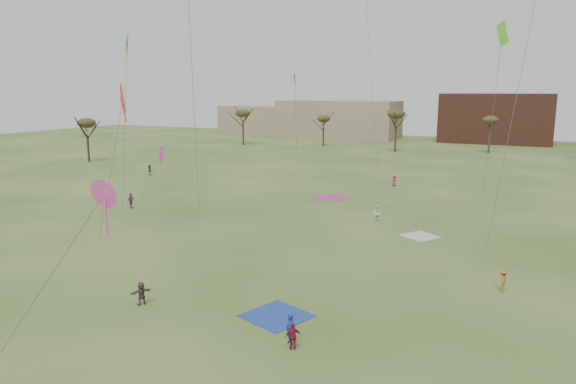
% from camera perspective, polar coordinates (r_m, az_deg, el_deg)
% --- Properties ---
extents(ground, '(260.00, 260.00, 0.00)m').
position_cam_1_polar(ground, '(31.27, -9.99, -13.76)').
color(ground, '#31551A').
rests_on(ground, ground).
extents(flyer_near_right, '(0.72, 0.67, 1.64)m').
position_cam_1_polar(flyer_near_right, '(28.36, 0.23, -14.44)').
color(flyer_near_right, navy).
rests_on(flyer_near_right, ground).
extents(spectator_fore_a, '(0.88, 0.79, 1.43)m').
position_cam_1_polar(spectator_fore_a, '(27.88, 0.55, -15.15)').
color(spectator_fore_a, maroon).
rests_on(spectator_fore_a, ground).
extents(spectator_fore_c, '(1.01, 1.40, 1.46)m').
position_cam_1_polar(spectator_fore_c, '(34.32, -15.39, -10.38)').
color(spectator_fore_c, brown).
rests_on(spectator_fore_c, ground).
extents(flyer_mid_b, '(0.61, 1.00, 1.51)m').
position_cam_1_polar(flyer_mid_b, '(37.81, 21.92, -8.75)').
color(flyer_mid_b, '#BC6023').
rests_on(flyer_mid_b, ground).
extents(spectator_mid_d, '(0.50, 1.04, 1.73)m').
position_cam_1_polar(spectator_mid_d, '(61.55, -16.44, -0.89)').
color(spectator_mid_d, '#873F97').
rests_on(spectator_mid_d, ground).
extents(spectator_mid_e, '(0.97, 0.86, 1.66)m').
position_cam_1_polar(spectator_mid_e, '(53.82, 9.48, -2.29)').
color(spectator_mid_e, white).
rests_on(spectator_mid_e, ground).
extents(flyer_far_a, '(1.35, 1.46, 1.63)m').
position_cam_1_polar(flyer_far_a, '(84.90, -14.55, 2.31)').
color(flyer_far_a, '#306A23').
rests_on(flyer_far_a, ground).
extents(flyer_far_b, '(0.74, 0.85, 1.47)m').
position_cam_1_polar(flyer_far_b, '(74.06, 11.27, 1.18)').
color(flyer_far_b, '#C62250').
rests_on(flyer_far_b, ground).
extents(blanket_blue, '(4.25, 4.25, 0.03)m').
position_cam_1_polar(blanket_blue, '(31.87, -1.21, -13.09)').
color(blanket_blue, '#224395').
rests_on(blanket_blue, ground).
extents(blanket_cream, '(3.80, 3.80, 0.03)m').
position_cam_1_polar(blanket_cream, '(49.49, 13.91, -4.61)').
color(blanket_cream, silver).
rests_on(blanket_cream, ground).
extents(blanket_plum, '(4.92, 4.92, 0.03)m').
position_cam_1_polar(blanket_plum, '(64.98, 4.71, -0.65)').
color(blanket_plum, '#B93981').
rests_on(blanket_plum, ground).
extents(kites_aloft, '(52.81, 60.16, 26.08)m').
position_cam_1_polar(kites_aloft, '(55.28, 1.79, 19.36)').
color(kites_aloft, '#E6471B').
rests_on(kites_aloft, ground).
extents(tree_line, '(117.44, 49.32, 8.91)m').
position_cam_1_polar(tree_line, '(104.02, 15.13, 7.28)').
color(tree_line, '#3A2B1E').
rests_on(tree_line, ground).
extents(building_tan, '(32.00, 14.00, 10.00)m').
position_cam_1_polar(building_tan, '(147.52, 5.42, 7.74)').
color(building_tan, '#937F60').
rests_on(building_tan, ground).
extents(building_brick, '(26.00, 16.00, 12.00)m').
position_cam_1_polar(building_brick, '(143.49, 21.41, 7.36)').
color(building_brick, brown).
rests_on(building_brick, ground).
extents(building_tan_west, '(20.00, 12.00, 8.00)m').
position_cam_1_polar(building_tan_west, '(166.67, -3.50, 7.78)').
color(building_tan_west, '#937F60').
rests_on(building_tan_west, ground).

